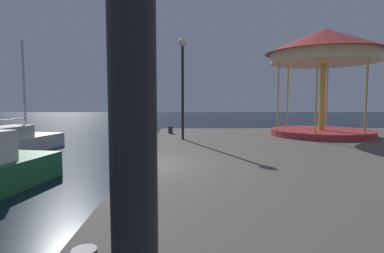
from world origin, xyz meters
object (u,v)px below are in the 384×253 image
Objects in this scene: sailboat_white at (10,143)px; lamp_post_mid_promenade at (183,71)px; carousel at (324,56)px; bollard_north at (170,130)px; bollard_center at (134,187)px.

lamp_post_mid_promenade is (8.45, -0.90, 3.38)m from sailboat_white.
lamp_post_mid_promenade is (-7.10, -1.46, -0.90)m from carousel.
sailboat_white is 7.96m from bollard_north.
sailboat_white is 16.14m from carousel.
carousel is at bearing 2.06° from sailboat_white.
bollard_center is (-0.85, -8.62, -2.91)m from lamp_post_mid_promenade.
carousel is at bearing -8.43° from bollard_north.
bollard_center is (-7.95, -10.08, -3.82)m from carousel.
bollard_north is at bearing 104.87° from lamp_post_mid_promenade.
bollard_center is at bearing -95.63° from lamp_post_mid_promenade.
sailboat_white is at bearing -167.52° from bollard_north.
bollard_center is 11.24m from bollard_north.
lamp_post_mid_promenade reaches higher than bollard_north.
bollard_north is at bearing 171.57° from carousel.
bollard_north is (-0.69, 2.61, -2.91)m from lamp_post_mid_promenade.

